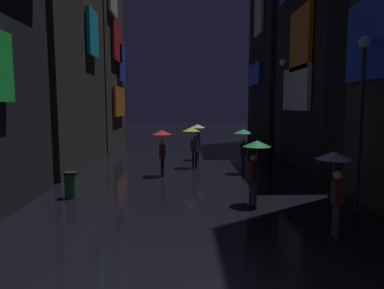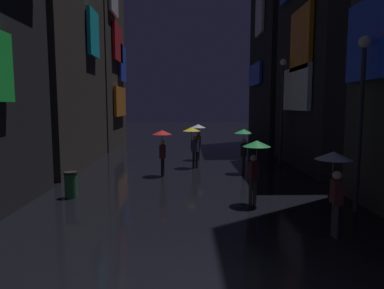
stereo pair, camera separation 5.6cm
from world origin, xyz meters
name	(u,v)px [view 1 (the left image)]	position (x,y,z in m)	size (l,w,h in m)	color
building_left_far	(90,58)	(-7.47, 21.57, 6.81)	(4.25, 7.13, 13.63)	#2D2826
building_right_mid	(334,45)	(7.48, 12.80, 6.37)	(4.25, 7.61, 12.75)	black
building_right_far	(285,26)	(7.48, 21.89, 9.33)	(4.25, 7.79, 18.66)	black
pedestrian_midstreet_centre_green	(243,139)	(2.51, 10.90, 1.67)	(0.90, 0.90, 2.12)	#38332D
pedestrian_midstreet_left_clear	(198,132)	(0.51, 15.00, 1.67)	(0.90, 0.90, 2.12)	#38332D
pedestrian_near_crossing_yellow	(192,136)	(0.12, 12.41, 1.67)	(0.90, 0.90, 2.12)	black
pedestrian_foreground_left_clear	(335,170)	(3.42, 3.02, 1.67)	(0.90, 0.90, 2.12)	#2D2D38
pedestrian_foreground_right_green	(256,154)	(2.02, 5.70, 1.67)	(0.90, 0.90, 2.12)	#38332D
pedestrian_far_right_red	(162,140)	(-1.32, 10.37, 1.67)	(0.90, 0.90, 2.12)	black
bicycle_parked_at_storefront	(334,193)	(4.60, 5.60, 0.39)	(0.41, 1.80, 0.96)	black
streetlamp_right_far	(282,99)	(5.00, 13.38, 3.56)	(0.36, 0.36, 5.73)	#2D2D33
streetlamp_right_near	(361,103)	(5.00, 4.96, 3.32)	(0.36, 0.36, 5.28)	#2D2D33
trash_bin	(71,185)	(-4.30, 6.67, 0.47)	(0.46, 0.46, 0.93)	#265933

